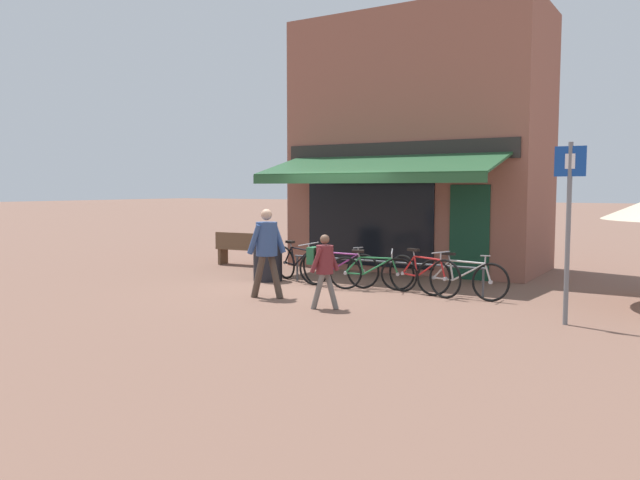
% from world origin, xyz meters
% --- Properties ---
extents(ground_plane, '(160.00, 160.00, 0.00)m').
position_xyz_m(ground_plane, '(0.00, 0.00, 0.00)').
color(ground_plane, brown).
extents(shop_front, '(6.11, 4.83, 6.25)m').
position_xyz_m(shop_front, '(0.54, 4.56, 3.12)').
color(shop_front, '#8E5647').
rests_on(shop_front, ground_plane).
extents(bike_rack_rail, '(4.22, 0.04, 0.57)m').
position_xyz_m(bike_rack_rail, '(1.29, 0.93, 0.48)').
color(bike_rack_rail, '#47494F').
rests_on(bike_rack_rail, ground_plane).
extents(bicycle_black, '(1.73, 0.82, 0.89)m').
position_xyz_m(bicycle_black, '(-0.65, 0.80, 0.40)').
color(bicycle_black, black).
rests_on(bicycle_black, ground_plane).
extents(bicycle_purple, '(1.78, 0.52, 0.85)m').
position_xyz_m(bicycle_purple, '(0.40, 0.69, 0.38)').
color(bicycle_purple, black).
rests_on(bicycle_purple, ground_plane).
extents(bicycle_green, '(1.61, 0.77, 0.82)m').
position_xyz_m(bicycle_green, '(1.19, 0.64, 0.36)').
color(bicycle_green, black).
rests_on(bicycle_green, ground_plane).
extents(bicycle_red, '(1.68, 0.64, 0.87)m').
position_xyz_m(bicycle_red, '(2.28, 0.68, 0.39)').
color(bicycle_red, black).
rests_on(bicycle_red, ground_plane).
extents(bicycle_silver, '(1.79, 0.52, 0.85)m').
position_xyz_m(bicycle_silver, '(3.02, 0.68, 0.37)').
color(bicycle_silver, black).
rests_on(bicycle_silver, ground_plane).
extents(pedestrian_adult, '(0.62, 0.58, 1.66)m').
position_xyz_m(pedestrian_adult, '(-0.06, -1.14, 1.00)').
color(pedestrian_adult, '#47382D').
rests_on(pedestrian_adult, ground_plane).
extents(pedestrian_child, '(0.51, 0.49, 1.27)m').
position_xyz_m(pedestrian_child, '(1.38, -1.50, 0.78)').
color(pedestrian_child, slate).
rests_on(pedestrian_child, ground_plane).
extents(litter_bin, '(0.64, 0.64, 1.02)m').
position_xyz_m(litter_bin, '(-1.32, 0.59, 0.51)').
color(litter_bin, black).
rests_on(litter_bin, ground_plane).
extents(parking_sign, '(0.44, 0.07, 2.70)m').
position_xyz_m(parking_sign, '(5.08, -0.64, 1.64)').
color(parking_sign, slate).
rests_on(parking_sign, ground_plane).
extents(park_bench, '(1.63, 0.56, 0.87)m').
position_xyz_m(park_bench, '(-3.41, 2.37, 0.46)').
color(park_bench, brown).
rests_on(park_bench, ground_plane).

